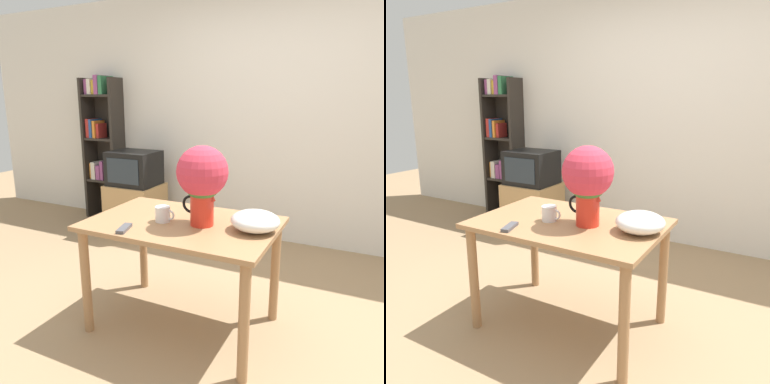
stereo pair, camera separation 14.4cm
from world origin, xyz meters
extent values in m
plane|color=#9E7F5B|center=(0.00, 0.00, 0.00)|extent=(12.00, 12.00, 0.00)
cube|color=silver|center=(0.00, 1.84, 1.30)|extent=(8.00, 0.05, 2.60)
cube|color=#A3754C|center=(-0.14, -0.02, 0.72)|extent=(1.18, 0.79, 0.03)
cylinder|color=#A3754C|center=(-0.67, -0.35, 0.35)|extent=(0.06, 0.06, 0.71)
cylinder|color=#A3754C|center=(0.39, -0.35, 0.35)|extent=(0.06, 0.06, 0.71)
cylinder|color=#A3754C|center=(-0.67, 0.31, 0.35)|extent=(0.06, 0.06, 0.71)
cylinder|color=#A3754C|center=(0.39, 0.31, 0.35)|extent=(0.06, 0.06, 0.71)
cylinder|color=red|center=(-0.01, -0.03, 0.85)|extent=(0.14, 0.14, 0.22)
cone|color=red|center=(0.06, -0.03, 0.93)|extent=(0.05, 0.05, 0.06)
torus|color=black|center=(-0.08, -0.03, 0.86)|extent=(0.12, 0.02, 0.12)
sphere|color=#3D7033|center=(-0.01, -0.03, 1.02)|extent=(0.24, 0.24, 0.24)
sphere|color=#CC3347|center=(-0.01, -0.03, 1.07)|extent=(0.31, 0.31, 0.31)
cylinder|color=white|center=(-0.26, -0.07, 0.79)|extent=(0.10, 0.10, 0.10)
torus|color=white|center=(-0.21, -0.07, 0.79)|extent=(0.07, 0.01, 0.07)
ellipsoid|color=white|center=(0.32, 0.02, 0.80)|extent=(0.29, 0.29, 0.12)
cube|color=#4C4C51|center=(-0.38, -0.31, 0.75)|extent=(0.09, 0.16, 0.02)
cube|color=tan|center=(-1.45, 1.34, 0.28)|extent=(0.56, 0.49, 0.56)
cube|color=black|center=(-1.45, 1.34, 0.75)|extent=(0.51, 0.43, 0.37)
cube|color=#232D38|center=(-1.45, 1.13, 0.75)|extent=(0.40, 0.01, 0.27)
cube|color=#2D2823|center=(-2.35, 1.68, 0.87)|extent=(0.04, 0.27, 1.73)
cube|color=#2D2823|center=(-1.91, 1.68, 0.87)|extent=(0.04, 0.27, 1.73)
cube|color=#2D2823|center=(-2.13, 1.81, 0.87)|extent=(0.48, 0.01, 1.73)
cube|color=#2D2823|center=(-2.13, 1.68, 0.49)|extent=(0.41, 0.24, 0.03)
cube|color=orange|center=(-2.30, 1.68, 0.60)|extent=(0.04, 0.15, 0.20)
cube|color=silver|center=(-2.24, 1.68, 0.61)|extent=(0.06, 0.20, 0.22)
cube|color=#934784|center=(-2.17, 1.68, 0.59)|extent=(0.06, 0.20, 0.18)
cube|color=#934784|center=(-2.11, 1.68, 0.62)|extent=(0.04, 0.19, 0.24)
cube|color=#2D2823|center=(-2.13, 1.68, 1.01)|extent=(0.41, 0.24, 0.03)
cube|color=#B72D28|center=(-2.29, 1.68, 1.13)|extent=(0.05, 0.20, 0.23)
cube|color=#284C8E|center=(-2.24, 1.68, 1.13)|extent=(0.04, 0.21, 0.23)
cube|color=orange|center=(-2.19, 1.68, 1.12)|extent=(0.04, 0.20, 0.21)
cube|color=#B72D28|center=(-2.15, 1.68, 1.11)|extent=(0.04, 0.17, 0.17)
cube|color=#2D2823|center=(-2.13, 1.68, 1.53)|extent=(0.41, 0.24, 0.03)
cube|color=#934784|center=(-2.29, 1.68, 1.63)|extent=(0.06, 0.16, 0.18)
cube|color=silver|center=(-2.23, 1.68, 1.63)|extent=(0.05, 0.20, 0.18)
cube|color=gold|center=(-2.17, 1.68, 1.62)|extent=(0.05, 0.17, 0.16)
cube|color=#934784|center=(-2.11, 1.68, 1.65)|extent=(0.06, 0.23, 0.22)
cube|color=#337A4C|center=(-2.05, 1.68, 1.65)|extent=(0.05, 0.22, 0.21)
camera|label=1|loc=(0.90, -2.02, 1.50)|focal=35.00mm
camera|label=2|loc=(1.03, -1.96, 1.50)|focal=35.00mm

